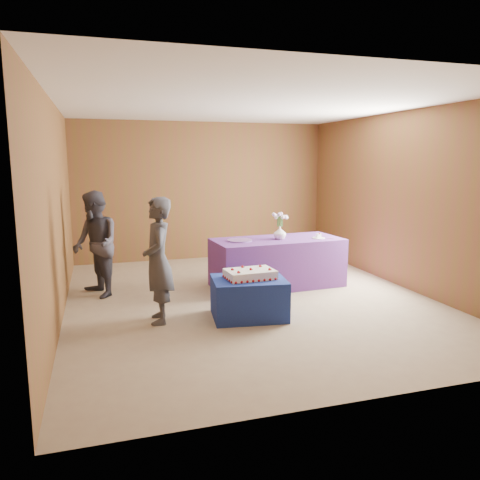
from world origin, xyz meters
name	(u,v)px	position (x,y,z in m)	size (l,w,h in m)	color
ground	(249,299)	(0.00, 0.00, 0.00)	(6.00, 6.00, 0.00)	gray
room_shell	(250,172)	(0.00, 0.00, 1.80)	(5.04, 6.04, 2.72)	brown
cake_table	(249,298)	(-0.25, -0.73, 0.25)	(0.90, 0.70, 0.50)	navy
serving_table	(277,262)	(0.64, 0.56, 0.38)	(2.00, 0.90, 0.75)	#5E3085
sheet_cake	(250,274)	(-0.23, -0.72, 0.55)	(0.65, 0.46, 0.14)	white
vase	(280,233)	(0.67, 0.53, 0.85)	(0.19, 0.19, 0.20)	white
flower_spray	(280,216)	(0.67, 0.53, 1.11)	(0.26, 0.26, 0.20)	#2E6126
platter	(240,240)	(0.02, 0.55, 0.76)	(0.38, 0.38, 0.02)	#7851A2
plate	(319,238)	(1.28, 0.42, 0.76)	(0.20, 0.20, 0.01)	white
cake_slice	(319,236)	(1.28, 0.42, 0.79)	(0.07, 0.06, 0.09)	white
knife	(326,239)	(1.36, 0.33, 0.75)	(0.26, 0.02, 0.00)	#BABABF
guest_left	(158,261)	(-1.35, -0.57, 0.77)	(0.56, 0.37, 1.53)	#3A3B45
guest_right	(96,244)	(-2.07, 0.78, 0.77)	(0.75, 0.58, 1.54)	#383641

